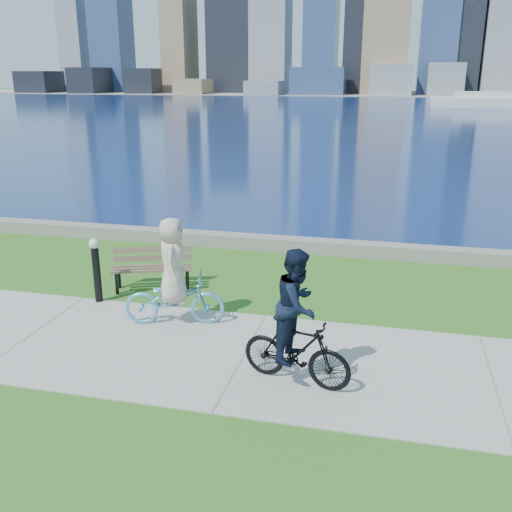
{
  "coord_description": "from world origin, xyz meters",
  "views": [
    {
      "loc": [
        2.24,
        -8.38,
        4.59
      ],
      "look_at": [
        -0.3,
        2.18,
        1.1
      ],
      "focal_mm": 40.0,
      "sensor_mm": 36.0,
      "label": 1
    }
  ],
  "objects_px": {
    "park_bench": "(152,265)",
    "cyclist_woman": "(174,285)",
    "bollard_lamp": "(96,266)",
    "cyclist_man": "(297,329)"
  },
  "relations": [
    {
      "from": "park_bench",
      "to": "cyclist_man",
      "type": "relative_size",
      "value": 0.85
    },
    {
      "from": "bollard_lamp",
      "to": "cyclist_man",
      "type": "distance_m",
      "value": 5.14
    },
    {
      "from": "cyclist_man",
      "to": "bollard_lamp",
      "type": "bearing_deg",
      "value": 76.53
    },
    {
      "from": "bollard_lamp",
      "to": "cyclist_woman",
      "type": "xyz_separation_m",
      "value": [
        1.97,
        -0.67,
        -0.0
      ]
    },
    {
      "from": "park_bench",
      "to": "cyclist_man",
      "type": "height_order",
      "value": "cyclist_man"
    },
    {
      "from": "park_bench",
      "to": "cyclist_woman",
      "type": "relative_size",
      "value": 0.88
    },
    {
      "from": "cyclist_woman",
      "to": "cyclist_man",
      "type": "height_order",
      "value": "cyclist_man"
    },
    {
      "from": "park_bench",
      "to": "bollard_lamp",
      "type": "xyz_separation_m",
      "value": [
        -0.8,
        -1.01,
        0.25
      ]
    },
    {
      "from": "park_bench",
      "to": "cyclist_woman",
      "type": "height_order",
      "value": "cyclist_woman"
    },
    {
      "from": "bollard_lamp",
      "to": "park_bench",
      "type": "bearing_deg",
      "value": 51.81
    }
  ]
}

